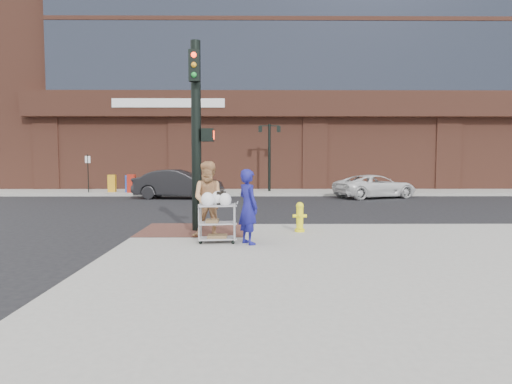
{
  "coord_description": "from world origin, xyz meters",
  "views": [
    {
      "loc": [
        0.99,
        -11.34,
        2.06
      ],
      "look_at": [
        1.07,
        -0.08,
        1.25
      ],
      "focal_mm": 32.0,
      "sensor_mm": 36.0,
      "label": 1
    }
  ],
  "objects_px": {
    "lamp_post": "(269,150)",
    "utility_cart": "(217,220)",
    "traffic_signal_pole": "(197,130)",
    "pedestrian_tan": "(210,199)",
    "minivan_white": "(375,186)",
    "woman_blue": "(248,207)",
    "fire_hydrant": "(300,217)",
    "sedan_dark": "(179,184)"
  },
  "relations": [
    {
      "from": "lamp_post",
      "to": "woman_blue",
      "type": "relative_size",
      "value": 2.37
    },
    {
      "from": "utility_cart",
      "to": "fire_hydrant",
      "type": "relative_size",
      "value": 1.5
    },
    {
      "from": "pedestrian_tan",
      "to": "minivan_white",
      "type": "bearing_deg",
      "value": 61.21
    },
    {
      "from": "lamp_post",
      "to": "utility_cart",
      "type": "relative_size",
      "value": 3.39
    },
    {
      "from": "fire_hydrant",
      "to": "minivan_white",
      "type": "bearing_deg",
      "value": 66.63
    },
    {
      "from": "pedestrian_tan",
      "to": "woman_blue",
      "type": "bearing_deg",
      "value": -42.24
    },
    {
      "from": "minivan_white",
      "to": "utility_cart",
      "type": "xyz_separation_m",
      "value": [
        -7.37,
        -13.88,
        0.07
      ]
    },
    {
      "from": "lamp_post",
      "to": "pedestrian_tan",
      "type": "relative_size",
      "value": 2.15
    },
    {
      "from": "traffic_signal_pole",
      "to": "fire_hydrant",
      "type": "height_order",
      "value": "traffic_signal_pole"
    },
    {
      "from": "woman_blue",
      "to": "lamp_post",
      "type": "bearing_deg",
      "value": -35.41
    },
    {
      "from": "lamp_post",
      "to": "fire_hydrant",
      "type": "distance_m",
      "value": 15.55
    },
    {
      "from": "woman_blue",
      "to": "minivan_white",
      "type": "height_order",
      "value": "woman_blue"
    },
    {
      "from": "fire_hydrant",
      "to": "sedan_dark",
      "type": "bearing_deg",
      "value": 113.21
    },
    {
      "from": "lamp_post",
      "to": "pedestrian_tan",
      "type": "xyz_separation_m",
      "value": [
        -2.05,
        -16.26,
        -1.54
      ]
    },
    {
      "from": "woman_blue",
      "to": "sedan_dark",
      "type": "distance_m",
      "value": 14.22
    },
    {
      "from": "woman_blue",
      "to": "sedan_dark",
      "type": "height_order",
      "value": "woman_blue"
    },
    {
      "from": "utility_cart",
      "to": "fire_hydrant",
      "type": "xyz_separation_m",
      "value": [
        2.05,
        1.58,
        -0.13
      ]
    },
    {
      "from": "fire_hydrant",
      "to": "woman_blue",
      "type": "bearing_deg",
      "value": -127.81
    },
    {
      "from": "woman_blue",
      "to": "fire_hydrant",
      "type": "height_order",
      "value": "woman_blue"
    },
    {
      "from": "lamp_post",
      "to": "utility_cart",
      "type": "distance_m",
      "value": 17.2
    },
    {
      "from": "traffic_signal_pole",
      "to": "utility_cart",
      "type": "relative_size",
      "value": 4.24
    },
    {
      "from": "woman_blue",
      "to": "sedan_dark",
      "type": "xyz_separation_m",
      "value": [
        -3.79,
        13.7,
        -0.24
      ]
    },
    {
      "from": "sedan_dark",
      "to": "minivan_white",
      "type": "xyz_separation_m",
      "value": [
        10.45,
        0.33,
        -0.14
      ]
    },
    {
      "from": "lamp_post",
      "to": "pedestrian_tan",
      "type": "bearing_deg",
      "value": -97.17
    },
    {
      "from": "traffic_signal_pole",
      "to": "lamp_post",
      "type": "bearing_deg",
      "value": 80.76
    },
    {
      "from": "sedan_dark",
      "to": "lamp_post",
      "type": "bearing_deg",
      "value": -47.43
    },
    {
      "from": "traffic_signal_pole",
      "to": "minivan_white",
      "type": "relative_size",
      "value": 1.13
    },
    {
      "from": "minivan_white",
      "to": "woman_blue",
      "type": "bearing_deg",
      "value": 134.15
    },
    {
      "from": "minivan_white",
      "to": "fire_hydrant",
      "type": "height_order",
      "value": "minivan_white"
    },
    {
      "from": "woman_blue",
      "to": "utility_cart",
      "type": "relative_size",
      "value": 1.43
    },
    {
      "from": "pedestrian_tan",
      "to": "utility_cart",
      "type": "distance_m",
      "value": 0.87
    },
    {
      "from": "lamp_post",
      "to": "traffic_signal_pole",
      "type": "height_order",
      "value": "traffic_signal_pole"
    },
    {
      "from": "sedan_dark",
      "to": "traffic_signal_pole",
      "type": "bearing_deg",
      "value": -160.96
    },
    {
      "from": "pedestrian_tan",
      "to": "fire_hydrant",
      "type": "height_order",
      "value": "pedestrian_tan"
    },
    {
      "from": "lamp_post",
      "to": "woman_blue",
      "type": "bearing_deg",
      "value": -93.71
    },
    {
      "from": "utility_cart",
      "to": "sedan_dark",
      "type": "bearing_deg",
      "value": 102.8
    },
    {
      "from": "woman_blue",
      "to": "sedan_dark",
      "type": "relative_size",
      "value": 0.37
    },
    {
      "from": "traffic_signal_pole",
      "to": "fire_hydrant",
      "type": "distance_m",
      "value": 3.55
    },
    {
      "from": "traffic_signal_pole",
      "to": "pedestrian_tan",
      "type": "xyz_separation_m",
      "value": [
        0.43,
        -1.03,
        -1.75
      ]
    },
    {
      "from": "pedestrian_tan",
      "to": "utility_cart",
      "type": "bearing_deg",
      "value": -71.59
    },
    {
      "from": "lamp_post",
      "to": "minivan_white",
      "type": "height_order",
      "value": "lamp_post"
    },
    {
      "from": "utility_cart",
      "to": "fire_hydrant",
      "type": "bearing_deg",
      "value": 37.64
    }
  ]
}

